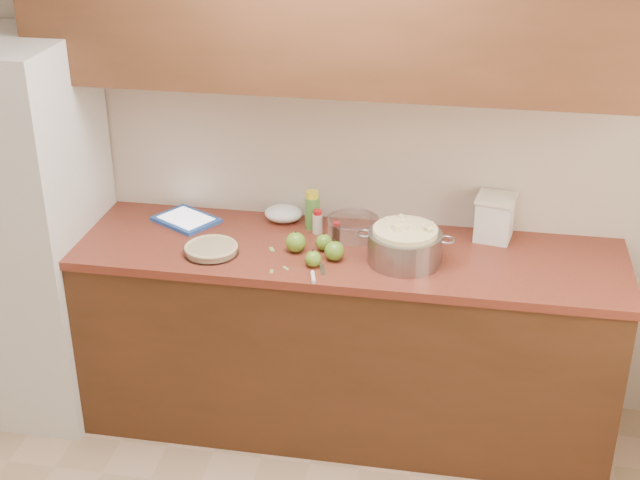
% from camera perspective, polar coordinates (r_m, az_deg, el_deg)
% --- Properties ---
extents(room_shell, '(3.60, 3.60, 3.60)m').
position_cam_1_polar(room_shell, '(2.49, -5.68, -7.58)').
color(room_shell, tan).
rests_on(room_shell, ground).
extents(counter_run, '(2.64, 0.68, 0.92)m').
position_cam_1_polar(counter_run, '(4.15, 0.22, -6.15)').
color(counter_run, '#4D2715').
rests_on(counter_run, ground).
extents(upper_cabinets, '(2.60, 0.34, 0.70)m').
position_cam_1_polar(upper_cabinets, '(3.74, 0.68, 14.88)').
color(upper_cabinets, brown).
rests_on(upper_cabinets, room_shell).
extents(fridge, '(0.70, 0.70, 1.80)m').
position_cam_1_polar(fridge, '(4.37, -18.81, 0.60)').
color(fridge, silver).
rests_on(fridge, ground).
extents(pie, '(0.24, 0.24, 0.04)m').
position_cam_1_polar(pie, '(3.90, -6.98, -0.58)').
color(pie, silver).
rests_on(pie, counter_run).
extents(colander, '(0.42, 0.32, 0.16)m').
position_cam_1_polar(colander, '(3.79, 5.44, -0.36)').
color(colander, gray).
rests_on(colander, counter_run).
extents(flour_canister, '(0.19, 0.19, 0.20)m').
position_cam_1_polar(flour_canister, '(4.04, 11.11, 1.44)').
color(flour_canister, white).
rests_on(flour_canister, counter_run).
extents(tablet, '(0.34, 0.32, 0.02)m').
position_cam_1_polar(tablet, '(4.22, -8.57, 1.30)').
color(tablet, '#2450AD').
rests_on(tablet, counter_run).
extents(paring_knife, '(0.06, 0.19, 0.02)m').
position_cam_1_polar(paring_knife, '(3.67, -0.36, -2.32)').
color(paring_knife, gray).
rests_on(paring_knife, counter_run).
extents(lemon_bottle, '(0.07, 0.07, 0.18)m').
position_cam_1_polar(lemon_bottle, '(4.07, -0.50, 1.91)').
color(lemon_bottle, '#4C8C38').
rests_on(lemon_bottle, counter_run).
extents(cinnamon_shaker, '(0.05, 0.05, 0.11)m').
position_cam_1_polar(cinnamon_shaker, '(4.04, -0.16, 1.15)').
color(cinnamon_shaker, beige).
rests_on(cinnamon_shaker, counter_run).
extents(vanilla_bottle, '(0.03, 0.03, 0.10)m').
position_cam_1_polar(vanilla_bottle, '(3.96, 1.05, 0.49)').
color(vanilla_bottle, black).
rests_on(vanilla_bottle, counter_run).
extents(mixing_bowl, '(0.24, 0.24, 0.09)m').
position_cam_1_polar(mixing_bowl, '(4.01, 2.11, 0.88)').
color(mixing_bowl, silver).
rests_on(mixing_bowl, counter_run).
extents(paper_towel, '(0.19, 0.16, 0.07)m').
position_cam_1_polar(paper_towel, '(4.17, -2.34, 1.70)').
color(paper_towel, white).
rests_on(paper_towel, counter_run).
extents(apple_left, '(0.09, 0.09, 0.10)m').
position_cam_1_polar(apple_left, '(3.87, -1.57, -0.14)').
color(apple_left, '#5B8C22').
rests_on(apple_left, counter_run).
extents(apple_center, '(0.07, 0.07, 0.09)m').
position_cam_1_polar(apple_center, '(3.89, 0.25, -0.14)').
color(apple_center, '#5B8C22').
rests_on(apple_center, counter_run).
extents(apple_front, '(0.07, 0.07, 0.08)m').
position_cam_1_polar(apple_front, '(3.75, -0.46, -1.21)').
color(apple_front, '#5B8C22').
rests_on(apple_front, counter_run).
extents(apple_extra, '(0.09, 0.09, 0.10)m').
position_cam_1_polar(apple_extra, '(3.80, 0.93, -0.70)').
color(apple_extra, '#5B8C22').
rests_on(apple_extra, counter_run).
extents(peel_a, '(0.03, 0.03, 0.00)m').
position_cam_1_polar(peel_a, '(3.75, -2.20, -1.82)').
color(peel_a, '#82A651').
rests_on(peel_a, counter_run).
extents(peel_b, '(0.02, 0.03, 0.00)m').
position_cam_1_polar(peel_b, '(3.73, -3.12, -2.02)').
color(peel_b, '#82A651').
rests_on(peel_b, counter_run).
extents(peel_c, '(0.04, 0.05, 0.00)m').
position_cam_1_polar(peel_c, '(3.91, -3.11, -0.61)').
color(peel_c, '#82A651').
rests_on(peel_c, counter_run).
extents(peel_d, '(0.03, 0.02, 0.00)m').
position_cam_1_polar(peel_d, '(3.80, 3.60, -1.48)').
color(peel_d, '#82A651').
rests_on(peel_d, counter_run).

